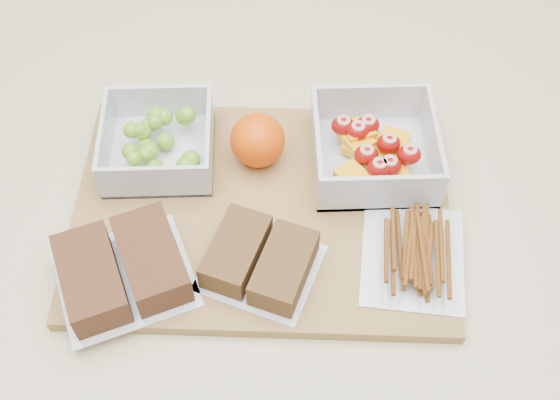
{
  "coord_description": "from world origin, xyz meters",
  "views": [
    {
      "loc": [
        0.0,
        -0.46,
        1.56
      ],
      "look_at": [
        0.01,
        -0.01,
        0.93
      ],
      "focal_mm": 45.0,
      "sensor_mm": 36.0,
      "label": 1
    }
  ],
  "objects_px": {
    "cutting_board": "(262,211)",
    "grape_container": "(160,142)",
    "sandwich_bag_left": "(122,269)",
    "sandwich_bag_center": "(260,260)",
    "fruit_container": "(373,150)",
    "pretzel_bag": "(415,251)",
    "orange": "(258,140)"
  },
  "relations": [
    {
      "from": "cutting_board",
      "to": "pretzel_bag",
      "type": "bearing_deg",
      "value": -19.92
    },
    {
      "from": "sandwich_bag_center",
      "to": "pretzel_bag",
      "type": "distance_m",
      "value": 0.16
    },
    {
      "from": "fruit_container",
      "to": "sandwich_bag_center",
      "type": "bearing_deg",
      "value": -133.77
    },
    {
      "from": "cutting_board",
      "to": "sandwich_bag_left",
      "type": "relative_size",
      "value": 2.49
    },
    {
      "from": "sandwich_bag_center",
      "to": "pretzel_bag",
      "type": "xyz_separation_m",
      "value": [
        0.16,
        0.01,
        -0.0
      ]
    },
    {
      "from": "cutting_board",
      "to": "grape_container",
      "type": "bearing_deg",
      "value": 149.56
    },
    {
      "from": "cutting_board",
      "to": "sandwich_bag_left",
      "type": "height_order",
      "value": "sandwich_bag_left"
    },
    {
      "from": "cutting_board",
      "to": "pretzel_bag",
      "type": "distance_m",
      "value": 0.18
    },
    {
      "from": "sandwich_bag_left",
      "to": "pretzel_bag",
      "type": "xyz_separation_m",
      "value": [
        0.3,
        0.02,
        -0.01
      ]
    },
    {
      "from": "grape_container",
      "to": "pretzel_bag",
      "type": "relative_size",
      "value": 0.86
    },
    {
      "from": "grape_container",
      "to": "sandwich_bag_center",
      "type": "xyz_separation_m",
      "value": [
        0.11,
        -0.16,
        -0.0
      ]
    },
    {
      "from": "sandwich_bag_center",
      "to": "pretzel_bag",
      "type": "relative_size",
      "value": 1.01
    },
    {
      "from": "grape_container",
      "to": "sandwich_bag_left",
      "type": "distance_m",
      "value": 0.17
    },
    {
      "from": "orange",
      "to": "pretzel_bag",
      "type": "height_order",
      "value": "orange"
    },
    {
      "from": "orange",
      "to": "sandwich_bag_center",
      "type": "distance_m",
      "value": 0.15
    },
    {
      "from": "orange",
      "to": "fruit_container",
      "type": "bearing_deg",
      "value": -4.94
    },
    {
      "from": "sandwich_bag_left",
      "to": "pretzel_bag",
      "type": "height_order",
      "value": "sandwich_bag_left"
    },
    {
      "from": "sandwich_bag_left",
      "to": "cutting_board",
      "type": "bearing_deg",
      "value": 30.96
    },
    {
      "from": "grape_container",
      "to": "cutting_board",
      "type": "bearing_deg",
      "value": -34.2
    },
    {
      "from": "grape_container",
      "to": "sandwich_bag_center",
      "type": "height_order",
      "value": "grape_container"
    },
    {
      "from": "pretzel_bag",
      "to": "fruit_container",
      "type": "bearing_deg",
      "value": 103.11
    },
    {
      "from": "sandwich_bag_center",
      "to": "pretzel_bag",
      "type": "height_order",
      "value": "sandwich_bag_center"
    },
    {
      "from": "cutting_board",
      "to": "orange",
      "type": "height_order",
      "value": "orange"
    },
    {
      "from": "sandwich_bag_center",
      "to": "orange",
      "type": "bearing_deg",
      "value": 90.04
    },
    {
      "from": "cutting_board",
      "to": "grape_container",
      "type": "height_order",
      "value": "grape_container"
    },
    {
      "from": "sandwich_bag_left",
      "to": "sandwich_bag_center",
      "type": "xyz_separation_m",
      "value": [
        0.14,
        0.01,
        -0.0
      ]
    },
    {
      "from": "sandwich_bag_left",
      "to": "sandwich_bag_center",
      "type": "relative_size",
      "value": 1.15
    },
    {
      "from": "grape_container",
      "to": "fruit_container",
      "type": "distance_m",
      "value": 0.25
    },
    {
      "from": "grape_container",
      "to": "orange",
      "type": "relative_size",
      "value": 1.98
    },
    {
      "from": "sandwich_bag_center",
      "to": "sandwich_bag_left",
      "type": "bearing_deg",
      "value": -176.72
    },
    {
      "from": "fruit_container",
      "to": "pretzel_bag",
      "type": "distance_m",
      "value": 0.13
    },
    {
      "from": "orange",
      "to": "cutting_board",
      "type": "bearing_deg",
      "value": -87.45
    }
  ]
}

